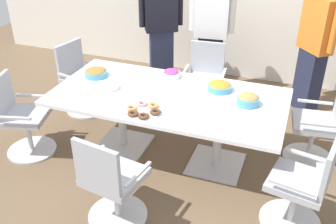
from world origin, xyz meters
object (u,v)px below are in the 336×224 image
object	(u,v)px
person_standing_0	(161,24)
snack_bowl_pretzels	(96,72)
office_chair_1	(111,185)
person_standing_1	(211,30)
plate_stack	(110,87)
office_chair_0	(21,120)
office_chair_3	(320,128)
person_standing_2	(315,44)
snack_bowl_cookies	(248,99)
conference_table	(168,106)
office_chair_4	(204,83)
donut_platter	(143,110)
office_chair_5	(81,82)
snack_bowl_candy_mix	(171,74)
office_chair_2	(303,189)
snack_bowl_chips_orange	(220,86)

from	to	relation	value
person_standing_0	snack_bowl_pretzels	size ratio (longest dim) A/B	7.17
office_chair_1	person_standing_1	bearing A→B (deg)	96.29
person_standing_1	plate_stack	xyz separation A→B (m)	(-0.65, -1.69, -0.18)
office_chair_1	person_standing_1	distance (m)	2.77
office_chair_0	office_chair_3	distance (m)	3.21
office_chair_0	snack_bowl_pretzels	xyz separation A→B (m)	(0.61, 0.64, 0.39)
person_standing_2	snack_bowl_cookies	bearing A→B (deg)	119.45
office_chair_1	snack_bowl_cookies	size ratio (longest dim) A/B	4.06
conference_table	office_chair_4	xyz separation A→B (m)	(0.10, 1.10, -0.22)
office_chair_0	donut_platter	bearing A→B (deg)	77.59
office_chair_0	office_chair_5	world-z (taller)	same
conference_table	office_chair_3	xyz separation A→B (m)	(1.53, 0.48, -0.22)
person_standing_0	snack_bowl_candy_mix	distance (m)	1.31
office_chair_2	snack_bowl_pretzels	size ratio (longest dim) A/B	3.56
conference_table	plate_stack	distance (m)	0.65
person_standing_0	snack_bowl_chips_orange	world-z (taller)	person_standing_0
office_chair_4	snack_bowl_candy_mix	bearing A→B (deg)	68.25
office_chair_3	donut_platter	bearing A→B (deg)	111.53
office_chair_5	snack_bowl_cookies	distance (m)	2.32
snack_bowl_chips_orange	plate_stack	size ratio (longest dim) A/B	1.30
snack_bowl_pretzels	plate_stack	size ratio (longest dim) A/B	1.28
office_chair_0	office_chair_2	size ratio (longest dim) A/B	1.00
office_chair_2	plate_stack	size ratio (longest dim) A/B	4.57
person_standing_1	snack_bowl_chips_orange	bearing A→B (deg)	102.01
office_chair_2	person_standing_1	world-z (taller)	person_standing_1
office_chair_0	office_chair_2	distance (m)	2.96
plate_stack	person_standing_0	bearing A→B (deg)	91.95
person_standing_0	plate_stack	xyz separation A→B (m)	(0.06, -1.66, -0.19)
office_chair_5	plate_stack	size ratio (longest dim) A/B	4.57
office_chair_0	office_chair_4	world-z (taller)	same
person_standing_1	office_chair_4	bearing A→B (deg)	91.35
office_chair_1	person_standing_2	bearing A→B (deg)	70.81
conference_table	office_chair_5	xyz separation A→B (m)	(-1.43, 0.59, -0.22)
office_chair_1	snack_bowl_cookies	xyz separation A→B (m)	(0.91, 1.19, 0.40)
snack_bowl_cookies	donut_platter	size ratio (longest dim) A/B	0.64
snack_bowl_pretzels	conference_table	bearing A→B (deg)	-9.61
conference_table	person_standing_1	xyz separation A→B (m)	(0.02, 1.62, 0.32)
office_chair_2	snack_bowl_pretzels	world-z (taller)	office_chair_2
conference_table	donut_platter	bearing A→B (deg)	-103.53
office_chair_1	snack_bowl_pretzels	size ratio (longest dim) A/B	3.56
office_chair_2	person_standing_0	size ratio (longest dim) A/B	0.50
office_chair_3	office_chair_5	distance (m)	2.96
person_standing_1	conference_table	bearing A→B (deg)	82.51
office_chair_0	office_chair_1	bearing A→B (deg)	51.10
office_chair_2	snack_bowl_candy_mix	world-z (taller)	office_chair_2
office_chair_4	snack_bowl_pretzels	xyz separation A→B (m)	(-1.02, -0.95, 0.39)
office_chair_2	plate_stack	xyz separation A→B (m)	(-2.06, 0.51, 0.36)
person_standing_2	snack_bowl_cookies	xyz separation A→B (m)	(-0.55, -1.53, -0.11)
office_chair_3	person_standing_1	size ratio (longest dim) A/B	0.50
office_chair_0	office_chair_1	world-z (taller)	same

